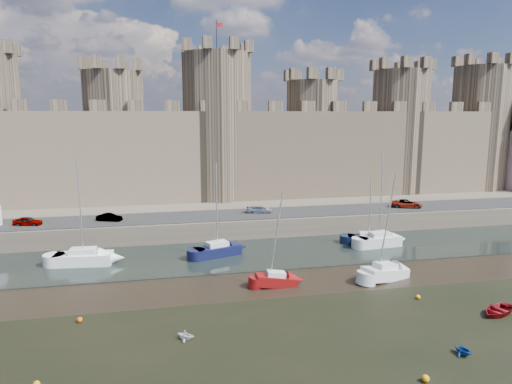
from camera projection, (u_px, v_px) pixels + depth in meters
ground at (283, 368)px, 29.20m from camera, size 160.00×160.00×0.00m
water_channel at (228, 256)px, 52.35m from camera, size 160.00×12.00×0.08m
quay at (200, 193)px, 86.87m from camera, size 160.00×60.00×2.50m
road at (217, 215)px, 61.57m from camera, size 160.00×7.00×0.10m
castle at (202, 142)px, 73.40m from camera, size 108.50×11.00×29.00m
car_0 at (28, 221)px, 55.97m from camera, size 3.57×2.02×1.15m
car_1 at (109, 218)px, 58.22m from camera, size 3.41×2.12×1.06m
car_2 at (260, 210)px, 62.96m from camera, size 3.94×2.30×1.07m
car_3 at (406, 204)px, 66.62m from camera, size 4.88×3.36×1.24m
sailboat_0 at (83, 257)px, 49.04m from camera, size 6.20×2.92×11.23m
sailboat_1 at (217, 249)px, 52.01m from camera, size 5.67×3.64×10.61m
sailboat_2 at (379, 240)px, 55.81m from camera, size 5.44×2.55×11.37m
sailboat_3 at (369, 239)px, 56.96m from camera, size 5.51×3.52×9.01m
sailboat_4 at (276, 279)px, 43.07m from camera, size 3.92×1.61×9.08m
sailboat_5 at (385, 272)px, 44.82m from camera, size 5.27×3.35×10.62m
dinghy_3 at (186, 335)px, 32.88m from camera, size 1.64×1.55×0.69m
dinghy_4 at (498, 310)px, 37.02m from camera, size 4.19×3.68×0.72m
dinghy_5 at (463, 350)px, 30.75m from camera, size 1.57×1.71×0.76m
buoy_1 at (80, 320)px, 35.60m from camera, size 0.44×0.44×0.44m
buoy_2 at (426, 379)px, 27.68m from camera, size 0.48×0.48×0.48m
buoy_3 at (418, 297)px, 40.10m from camera, size 0.40×0.40×0.40m
buoy_4 at (37, 384)px, 27.14m from camera, size 0.42×0.42×0.42m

